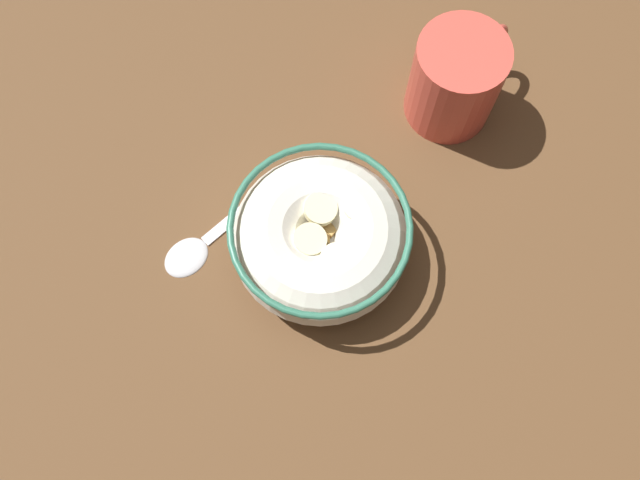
# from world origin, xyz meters

# --- Properties ---
(ground_plane) EXTENTS (1.07, 1.07, 0.02)m
(ground_plane) POSITION_xyz_m (0.00, 0.00, -0.01)
(ground_plane) COLOR brown
(cereal_bowl) EXTENTS (0.15, 0.15, 0.06)m
(cereal_bowl) POSITION_xyz_m (0.00, 0.00, 0.03)
(cereal_bowl) COLOR silver
(cereal_bowl) RESTS_ON ground_plane
(spoon) EXTENTS (0.16, 0.04, 0.01)m
(spoon) POSITION_xyz_m (-0.07, 0.08, 0.00)
(spoon) COLOR silver
(spoon) RESTS_ON ground_plane
(coffee_mug) EXTENTS (0.11, 0.08, 0.09)m
(coffee_mug) POSITION_xyz_m (0.19, 0.02, 0.05)
(coffee_mug) COLOR #D84C3F
(coffee_mug) RESTS_ON ground_plane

